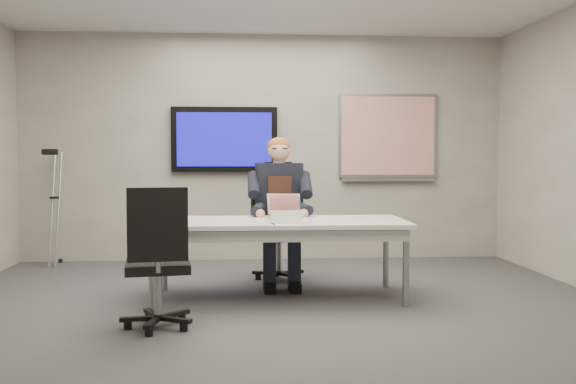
{
  "coord_description": "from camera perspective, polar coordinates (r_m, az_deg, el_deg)",
  "views": [
    {
      "loc": [
        -0.32,
        -5.01,
        1.29
      ],
      "look_at": [
        0.13,
        0.89,
        0.96
      ],
      "focal_mm": 40.0,
      "sensor_mm": 36.0,
      "label": 1
    }
  ],
  "objects": [
    {
      "name": "floor",
      "position": [
        5.18,
        -0.7,
        -11.24
      ],
      "size": [
        6.0,
        6.0,
        0.02
      ],
      "primitive_type": "cube",
      "color": "#3B3B3E",
      "rests_on": "ground"
    },
    {
      "name": "wall_back",
      "position": [
        8.02,
        -2.07,
        3.95
      ],
      "size": [
        6.0,
        0.02,
        2.8
      ],
      "primitive_type": "cube",
      "color": "gray",
      "rests_on": "ground"
    },
    {
      "name": "wall_front",
      "position": [
        2.04,
        4.69,
        6.29
      ],
      "size": [
        6.0,
        0.02,
        2.8
      ],
      "primitive_type": "cube",
      "color": "gray",
      "rests_on": "ground"
    },
    {
      "name": "conference_table",
      "position": [
        5.82,
        -0.88,
        -3.32
      ],
      "size": [
        2.33,
        1.0,
        0.71
      ],
      "rotation": [
        0.0,
        0.0,
        -0.01
      ],
      "color": "white",
      "rests_on": "ground"
    },
    {
      "name": "tv_display",
      "position": [
        7.96,
        -5.67,
        4.67
      ],
      "size": [
        1.3,
        0.09,
        0.8
      ],
      "color": "black",
      "rests_on": "wall_back"
    },
    {
      "name": "whiteboard",
      "position": [
        8.2,
        8.86,
        4.81
      ],
      "size": [
        1.25,
        0.08,
        1.1
      ],
      "color": "gray",
      "rests_on": "wall_back"
    },
    {
      "name": "office_chair_far",
      "position": [
        6.73,
        -1.0,
        -5.04
      ],
      "size": [
        0.65,
        0.65,
        1.05
      ],
      "rotation": [
        0.0,
        0.0,
        0.38
      ],
      "color": "black",
      "rests_on": "ground"
    },
    {
      "name": "office_chair_near",
      "position": [
        4.91,
        -11.48,
        -8.11
      ],
      "size": [
        0.57,
        0.57,
        1.07
      ],
      "rotation": [
        0.0,
        0.0,
        3.28
      ],
      "color": "black",
      "rests_on": "ground"
    },
    {
      "name": "seated_person",
      "position": [
        6.43,
        -0.71,
        -2.98
      ],
      "size": [
        0.49,
        0.83,
        1.49
      ],
      "rotation": [
        0.0,
        0.0,
        0.11
      ],
      "color": "#1C222F",
      "rests_on": "office_chair_far"
    },
    {
      "name": "crutch",
      "position": [
        8.07,
        -19.98,
        -1.19
      ],
      "size": [
        0.42,
        0.8,
        1.47
      ],
      "primitive_type": null,
      "rotation": [
        -0.26,
        0.0,
        -0.31
      ],
      "color": "#95979C",
      "rests_on": "ground"
    },
    {
      "name": "laptop",
      "position": [
        6.06,
        -0.32,
        -1.76
      ],
      "size": [
        0.36,
        0.36,
        0.22
      ],
      "rotation": [
        0.0,
        0.0,
        -0.22
      ],
      "color": "#A8A9AB",
      "rests_on": "conference_table"
    },
    {
      "name": "name_tent",
      "position": [
        5.55,
        -0.12,
        -2.21
      ],
      "size": [
        0.28,
        0.1,
        0.11
      ],
      "primitive_type": null,
      "rotation": [
        0.0,
        0.0,
        -0.07
      ],
      "color": "white",
      "rests_on": "conference_table"
    },
    {
      "name": "pen",
      "position": [
        5.47,
        -1.35,
        -2.83
      ],
      "size": [
        0.03,
        0.12,
        0.01
      ],
      "primitive_type": "cylinder",
      "rotation": [
        0.0,
        1.57,
        1.77
      ],
      "color": "black",
      "rests_on": "conference_table"
    }
  ]
}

